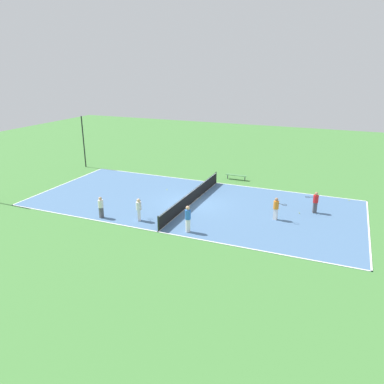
{
  "coord_description": "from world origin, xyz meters",
  "views": [
    {
      "loc": [
        -24.38,
        -10.22,
        9.92
      ],
      "look_at": [
        0.0,
        0.0,
        0.9
      ],
      "focal_mm": 35.0,
      "sensor_mm": 36.0,
      "label": 1
    }
  ],
  "objects_px": {
    "player_center_orange": "(276,207)",
    "tennis_ball_midcourt": "(200,198)",
    "tennis_net": "(192,197)",
    "player_near_blue": "(188,217)",
    "tennis_ball_right_alley": "(349,200)",
    "tennis_ball_left_sideline": "(167,189)",
    "tennis_ball_near_net": "(299,213)",
    "fence_post_back_right": "(84,142)",
    "player_far_white": "(101,206)",
    "player_coach_red": "(315,201)",
    "bench": "(236,176)",
    "player_near_white": "(139,208)"
  },
  "relations": [
    {
      "from": "player_center_orange",
      "to": "tennis_ball_midcourt",
      "type": "distance_m",
      "value": 6.6
    },
    {
      "from": "tennis_net",
      "to": "player_near_blue",
      "type": "height_order",
      "value": "player_near_blue"
    },
    {
      "from": "player_center_orange",
      "to": "tennis_ball_right_alley",
      "type": "xyz_separation_m",
      "value": [
        5.86,
        -4.53,
        -0.85
      ]
    },
    {
      "from": "tennis_ball_midcourt",
      "to": "tennis_ball_left_sideline",
      "type": "distance_m",
      "value": 3.42
    },
    {
      "from": "player_center_orange",
      "to": "tennis_ball_near_net",
      "type": "xyz_separation_m",
      "value": [
        1.73,
        -1.36,
        -0.85
      ]
    },
    {
      "from": "player_near_blue",
      "to": "tennis_ball_midcourt",
      "type": "distance_m",
      "value": 6.33
    },
    {
      "from": "fence_post_back_right",
      "to": "player_near_blue",
      "type": "bearing_deg",
      "value": -123.27
    },
    {
      "from": "player_far_white",
      "to": "tennis_ball_midcourt",
      "type": "height_order",
      "value": "player_far_white"
    },
    {
      "from": "player_far_white",
      "to": "tennis_ball_right_alley",
      "type": "relative_size",
      "value": 21.87
    },
    {
      "from": "player_near_blue",
      "to": "tennis_ball_near_net",
      "type": "bearing_deg",
      "value": -176.95
    },
    {
      "from": "tennis_ball_left_sideline",
      "to": "tennis_ball_right_alley",
      "type": "height_order",
      "value": "same"
    },
    {
      "from": "player_near_blue",
      "to": "tennis_ball_near_net",
      "type": "relative_size",
      "value": 25.43
    },
    {
      "from": "player_center_orange",
      "to": "tennis_net",
      "type": "bearing_deg",
      "value": -172.17
    },
    {
      "from": "player_far_white",
      "to": "tennis_ball_left_sideline",
      "type": "bearing_deg",
      "value": 9.68
    },
    {
      "from": "player_coach_red",
      "to": "tennis_ball_midcourt",
      "type": "xyz_separation_m",
      "value": [
        -0.31,
        8.54,
        -0.83
      ]
    },
    {
      "from": "tennis_ball_left_sideline",
      "to": "player_coach_red",
      "type": "bearing_deg",
      "value": -92.55
    },
    {
      "from": "tennis_net",
      "to": "tennis_ball_near_net",
      "type": "bearing_deg",
      "value": -82.82
    },
    {
      "from": "player_near_blue",
      "to": "player_center_orange",
      "type": "bearing_deg",
      "value": -179.74
    },
    {
      "from": "tennis_ball_left_sideline",
      "to": "player_center_orange",
      "type": "bearing_deg",
      "value": -106.46
    },
    {
      "from": "player_far_white",
      "to": "tennis_ball_left_sideline",
      "type": "distance_m",
      "value": 7.25
    },
    {
      "from": "tennis_net",
      "to": "tennis_ball_midcourt",
      "type": "xyz_separation_m",
      "value": [
        1.22,
        -0.17,
        -0.48
      ]
    },
    {
      "from": "player_near_blue",
      "to": "fence_post_back_right",
      "type": "height_order",
      "value": "fence_post_back_right"
    },
    {
      "from": "tennis_net",
      "to": "tennis_ball_near_net",
      "type": "height_order",
      "value": "tennis_net"
    },
    {
      "from": "bench",
      "to": "tennis_ball_right_alley",
      "type": "bearing_deg",
      "value": 167.73
    },
    {
      "from": "player_near_white",
      "to": "player_center_orange",
      "type": "distance_m",
      "value": 9.15
    },
    {
      "from": "player_center_orange",
      "to": "bench",
      "type": "bearing_deg",
      "value": 137.07
    },
    {
      "from": "player_near_blue",
      "to": "tennis_ball_midcourt",
      "type": "bearing_deg",
      "value": -116.33
    },
    {
      "from": "player_center_orange",
      "to": "tennis_ball_right_alley",
      "type": "distance_m",
      "value": 7.46
    },
    {
      "from": "bench",
      "to": "player_center_orange",
      "type": "bearing_deg",
      "value": 122.51
    },
    {
      "from": "tennis_ball_near_net",
      "to": "tennis_ball_left_sideline",
      "type": "bearing_deg",
      "value": 84.31
    },
    {
      "from": "tennis_net",
      "to": "tennis_ball_right_alley",
      "type": "relative_size",
      "value": 161.65
    },
    {
      "from": "player_near_white",
      "to": "player_near_blue",
      "type": "distance_m",
      "value": 3.74
    },
    {
      "from": "player_far_white",
      "to": "player_near_blue",
      "type": "bearing_deg",
      "value": -67.19
    },
    {
      "from": "player_near_white",
      "to": "tennis_ball_midcourt",
      "type": "bearing_deg",
      "value": -51.28
    },
    {
      "from": "player_coach_red",
      "to": "player_center_orange",
      "type": "relative_size",
      "value": 0.98
    },
    {
      "from": "tennis_ball_midcourt",
      "to": "fence_post_back_right",
      "type": "xyz_separation_m",
      "value": [
        4.36,
        14.29,
        2.52
      ]
    },
    {
      "from": "bench",
      "to": "tennis_ball_left_sideline",
      "type": "bearing_deg",
      "value": 48.82
    },
    {
      "from": "bench",
      "to": "tennis_ball_left_sideline",
      "type": "relative_size",
      "value": 28.28
    },
    {
      "from": "player_coach_red",
      "to": "fence_post_back_right",
      "type": "height_order",
      "value": "fence_post_back_right"
    },
    {
      "from": "tennis_ball_near_net",
      "to": "fence_post_back_right",
      "type": "bearing_deg",
      "value": 78.13
    },
    {
      "from": "tennis_ball_near_net",
      "to": "bench",
      "type": "bearing_deg",
      "value": 45.96
    },
    {
      "from": "player_near_blue",
      "to": "tennis_ball_right_alley",
      "type": "bearing_deg",
      "value": -173.7
    },
    {
      "from": "bench",
      "to": "tennis_ball_near_net",
      "type": "xyz_separation_m",
      "value": [
        -6.21,
        -6.42,
        -0.34
      ]
    },
    {
      "from": "player_near_white",
      "to": "tennis_ball_midcourt",
      "type": "distance_m",
      "value": 6.12
    },
    {
      "from": "player_near_blue",
      "to": "tennis_ball_left_sideline",
      "type": "relative_size",
      "value": 25.43
    },
    {
      "from": "bench",
      "to": "player_near_white",
      "type": "bearing_deg",
      "value": 74.12
    },
    {
      "from": "tennis_net",
      "to": "player_coach_red",
      "type": "relative_size",
      "value": 7.19
    },
    {
      "from": "player_coach_red",
      "to": "tennis_ball_right_alley",
      "type": "bearing_deg",
      "value": -143.64
    },
    {
      "from": "player_near_white",
      "to": "tennis_ball_right_alley",
      "type": "distance_m",
      "value": 16.07
    },
    {
      "from": "player_near_blue",
      "to": "fence_post_back_right",
      "type": "distance_m",
      "value": 19.04
    }
  ]
}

